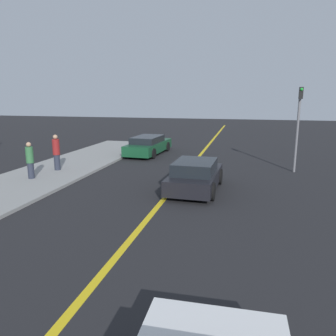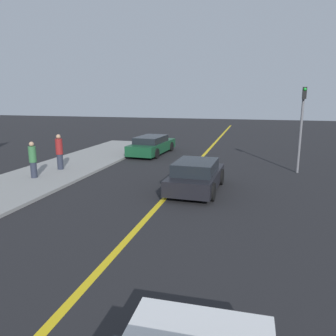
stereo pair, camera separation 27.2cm
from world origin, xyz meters
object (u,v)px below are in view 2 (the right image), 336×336
object	(u,v)px
pedestrian_mid_group	(33,160)
traffic_light	(302,121)
pedestrian_far_standing	(59,152)
car_ahead_center	(196,176)
car_far_distant	(152,145)

from	to	relation	value
pedestrian_mid_group	traffic_light	world-z (taller)	traffic_light
pedestrian_mid_group	pedestrian_far_standing	xyz separation A→B (m)	(0.17, 1.83, 0.07)
car_ahead_center	car_far_distant	size ratio (longest dim) A/B	0.81
car_far_distant	traffic_light	size ratio (longest dim) A/B	1.16
car_ahead_center	pedestrian_far_standing	bearing A→B (deg)	169.28
pedestrian_far_standing	traffic_light	xyz separation A→B (m)	(11.54, 2.79, 1.53)
pedestrian_far_standing	pedestrian_mid_group	bearing A→B (deg)	-95.40
car_far_distant	pedestrian_mid_group	bearing A→B (deg)	-108.02
car_far_distant	pedestrian_mid_group	world-z (taller)	pedestrian_mid_group
pedestrian_mid_group	pedestrian_far_standing	bearing A→B (deg)	84.60
car_ahead_center	car_far_distant	bearing A→B (deg)	121.09
car_ahead_center	pedestrian_mid_group	world-z (taller)	pedestrian_mid_group
car_far_distant	pedestrian_far_standing	distance (m)	6.72
pedestrian_far_standing	traffic_light	distance (m)	11.97
car_ahead_center	traffic_light	size ratio (longest dim) A/B	0.93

